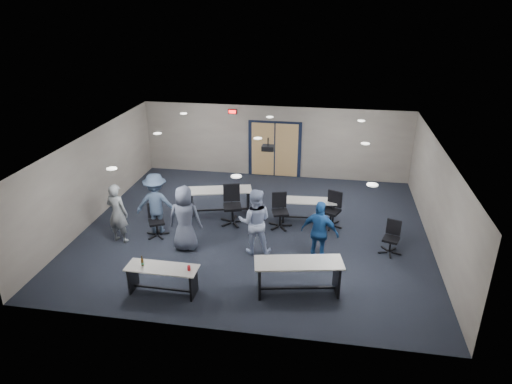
% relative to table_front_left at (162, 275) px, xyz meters
% --- Properties ---
extents(floor, '(10.00, 10.00, 0.00)m').
position_rel_table_front_left_xyz_m(floor, '(1.59, 3.43, -0.47)').
color(floor, black).
rests_on(floor, ground).
extents(back_wall, '(10.00, 0.04, 2.70)m').
position_rel_table_front_left_xyz_m(back_wall, '(1.59, 7.93, 0.88)').
color(back_wall, gray).
rests_on(back_wall, floor).
extents(front_wall, '(10.00, 0.04, 2.70)m').
position_rel_table_front_left_xyz_m(front_wall, '(1.59, -1.07, 0.88)').
color(front_wall, gray).
rests_on(front_wall, floor).
extents(left_wall, '(0.04, 9.00, 2.70)m').
position_rel_table_front_left_xyz_m(left_wall, '(-3.41, 3.43, 0.88)').
color(left_wall, gray).
rests_on(left_wall, floor).
extents(right_wall, '(0.04, 9.00, 2.70)m').
position_rel_table_front_left_xyz_m(right_wall, '(6.59, 3.43, 0.88)').
color(right_wall, gray).
rests_on(right_wall, floor).
extents(ceiling, '(10.00, 9.00, 0.04)m').
position_rel_table_front_left_xyz_m(ceiling, '(1.59, 3.43, 2.23)').
color(ceiling, white).
rests_on(ceiling, back_wall).
extents(double_door, '(2.00, 0.07, 2.20)m').
position_rel_table_front_left_xyz_m(double_door, '(1.59, 7.89, 0.58)').
color(double_door, black).
rests_on(double_door, back_wall).
extents(exit_sign, '(0.32, 0.07, 0.18)m').
position_rel_table_front_left_xyz_m(exit_sign, '(-0.01, 7.87, 1.98)').
color(exit_sign, black).
rests_on(exit_sign, back_wall).
extents(ceiling_projector, '(0.35, 0.32, 0.37)m').
position_rel_table_front_left_xyz_m(ceiling_projector, '(1.89, 3.92, 1.93)').
color(ceiling_projector, black).
rests_on(ceiling_projector, ceiling).
extents(ceiling_can_lights, '(6.24, 5.74, 0.02)m').
position_rel_table_front_left_xyz_m(ceiling_can_lights, '(1.59, 3.68, 2.20)').
color(ceiling_can_lights, silver).
rests_on(ceiling_can_lights, ceiling).
extents(table_front_left, '(1.68, 0.58, 0.93)m').
position_rel_table_front_left_xyz_m(table_front_left, '(0.00, 0.00, 0.00)').
color(table_front_left, '#ADAAA3').
rests_on(table_front_left, floor).
extents(table_front_right, '(2.12, 1.06, 0.82)m').
position_rel_table_front_left_xyz_m(table_front_right, '(3.10, 0.52, 0.09)').
color(table_front_right, '#ADAAA3').
rests_on(table_front_right, floor).
extents(table_back_left, '(2.10, 1.15, 0.81)m').
position_rel_table_front_left_xyz_m(table_back_left, '(0.31, 4.36, 0.08)').
color(table_back_left, '#ADAAA3').
rests_on(table_back_left, floor).
extents(table_back_right, '(1.73, 0.68, 0.69)m').
position_rel_table_front_left_xyz_m(table_back_right, '(3.10, 4.29, -0.00)').
color(table_back_right, '#ADAAA3').
rests_on(table_back_right, floor).
extents(chair_back_b, '(0.93, 0.93, 1.19)m').
position_rel_table_front_left_xyz_m(chair_back_b, '(0.85, 3.72, 0.13)').
color(chair_back_b, black).
rests_on(chair_back_b, floor).
extents(chair_back_c, '(0.81, 0.81, 1.05)m').
position_rel_table_front_left_xyz_m(chair_back_c, '(2.31, 3.71, 0.05)').
color(chair_back_c, black).
rests_on(chair_back_c, floor).
extents(chair_back_d, '(0.88, 0.88, 1.07)m').
position_rel_table_front_left_xyz_m(chair_back_d, '(3.80, 4.02, 0.06)').
color(chair_back_d, black).
rests_on(chair_back_d, floor).
extents(chair_loose_left, '(0.82, 0.82, 0.96)m').
position_rel_table_front_left_xyz_m(chair_loose_left, '(-1.14, 2.58, 0.01)').
color(chair_loose_left, black).
rests_on(chair_loose_left, floor).
extents(chair_loose_right, '(0.73, 0.73, 0.92)m').
position_rel_table_front_left_xyz_m(chair_loose_right, '(5.41, 2.70, -0.01)').
color(chair_loose_right, black).
rests_on(chair_loose_right, floor).
extents(person_gray, '(0.70, 0.52, 1.73)m').
position_rel_table_front_left_xyz_m(person_gray, '(-2.06, 2.13, 0.39)').
color(person_gray, gray).
rests_on(person_gray, floor).
extents(person_plaid, '(0.92, 0.62, 1.83)m').
position_rel_table_front_left_xyz_m(person_plaid, '(-0.08, 2.05, 0.44)').
color(person_plaid, '#515970').
rests_on(person_plaid, floor).
extents(person_lightblue, '(0.96, 0.78, 1.83)m').
position_rel_table_front_left_xyz_m(person_lightblue, '(1.80, 2.17, 0.44)').
color(person_lightblue, '#AFC0E8').
rests_on(person_lightblue, floor).
extents(person_navy, '(1.07, 0.66, 1.69)m').
position_rel_table_front_left_xyz_m(person_navy, '(3.52, 1.99, 0.37)').
color(person_navy, navy).
rests_on(person_navy, floor).
extents(person_back, '(1.27, 0.84, 1.83)m').
position_rel_table_front_left_xyz_m(person_back, '(-1.19, 2.81, 0.44)').
color(person_back, '#415675').
rests_on(person_back, floor).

